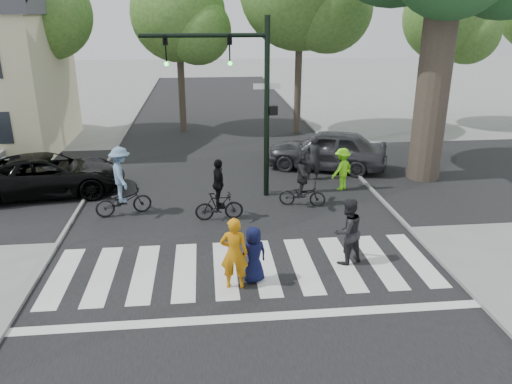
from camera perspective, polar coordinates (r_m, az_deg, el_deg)
ground at (r=11.89m, az=-0.89°, el=-10.94°), size 120.00×120.00×0.00m
road_stem at (r=16.37m, az=-2.48°, el=-1.95°), size 10.00×70.00×0.01m
road_cross at (r=19.18m, az=-3.06°, el=1.38°), size 70.00×10.00×0.01m
curb_left at (r=16.85m, az=-19.90°, el=-2.37°), size 0.10×70.00×0.10m
curb_right at (r=17.38m, az=14.38°, el=-1.10°), size 0.10×70.00×0.10m
crosswalk at (r=12.46m, az=-1.17°, el=-9.36°), size 10.00×3.85×0.01m
traffic_signal at (r=16.56m, az=-1.71°, el=12.29°), size 4.45×0.29×6.00m
bg_tree_2 at (r=26.80m, az=-8.35°, el=19.06°), size 5.04×4.80×8.40m
bg_tree_4 at (r=29.39m, az=21.55°, el=17.73°), size 4.83×4.60×8.15m
pedestrian_woman at (r=11.53m, az=-2.52°, el=-7.01°), size 0.69×0.50×1.76m
pedestrian_child at (r=11.85m, az=-0.28°, el=-7.19°), size 0.80×0.67×1.40m
pedestrian_adult at (r=12.84m, az=10.38°, el=-4.44°), size 1.05×0.96×1.75m
cyclist_left at (r=16.15m, az=-15.06°, el=0.66°), size 1.85×1.28×2.22m
cyclist_mid at (r=15.30m, az=-4.27°, el=-0.40°), size 1.50×0.92×1.95m
cyclist_right at (r=16.42m, az=5.36°, el=1.25°), size 1.62×1.50×1.94m
car_suv at (r=18.92m, az=-22.64°, el=1.83°), size 5.46×3.10×1.44m
car_grey at (r=20.53m, az=8.11°, el=4.82°), size 5.17×3.53×1.64m
bystander_hivis at (r=18.21m, az=9.81°, el=2.60°), size 1.14×1.04×1.53m
bystander_dark at (r=19.11m, az=6.51°, el=3.91°), size 0.68×0.49×1.73m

